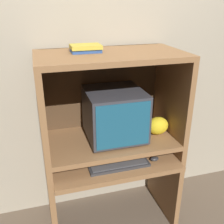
% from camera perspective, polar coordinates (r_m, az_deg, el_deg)
% --- Properties ---
extents(wall_back, '(6.00, 0.06, 2.60)m').
position_cam_1_polar(wall_back, '(2.13, -2.74, 10.72)').
color(wall_back, gray).
rests_on(wall_back, ground_plane).
extents(desk_base, '(1.01, 0.61, 0.66)m').
position_cam_1_polar(desk_base, '(2.18, 0.14, -14.97)').
color(desk_base, brown).
rests_on(desk_base, ground_plane).
extents(desk_monitor_shelf, '(1.01, 0.55, 0.13)m').
position_cam_1_polar(desk_monitor_shelf, '(2.02, -0.23, -6.38)').
color(desk_monitor_shelf, brown).
rests_on(desk_monitor_shelf, desk_base).
extents(hutch_upper, '(1.01, 0.55, 0.65)m').
position_cam_1_polar(hutch_upper, '(1.87, -0.55, 6.37)').
color(hutch_upper, brown).
rests_on(hutch_upper, desk_monitor_shelf).
extents(crt_monitor, '(0.41, 0.43, 0.37)m').
position_cam_1_polar(crt_monitor, '(1.93, 0.56, -0.47)').
color(crt_monitor, '#333338').
rests_on(crt_monitor, desk_monitor_shelf).
extents(keyboard, '(0.44, 0.14, 0.03)m').
position_cam_1_polar(keyboard, '(1.92, 1.51, -11.43)').
color(keyboard, '#2D2D30').
rests_on(keyboard, desk_base).
extents(mouse, '(0.07, 0.04, 0.03)m').
position_cam_1_polar(mouse, '(2.00, 9.23, -10.04)').
color(mouse, '#28282B').
rests_on(mouse, desk_base).
extents(snack_bag, '(0.17, 0.13, 0.14)m').
position_cam_1_polar(snack_bag, '(2.07, 9.90, -2.96)').
color(snack_bag, gold).
rests_on(snack_bag, desk_monitor_shelf).
extents(book_stack, '(0.20, 0.15, 0.05)m').
position_cam_1_polar(book_stack, '(1.81, -5.76, 13.63)').
color(book_stack, navy).
rests_on(book_stack, hutch_upper).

